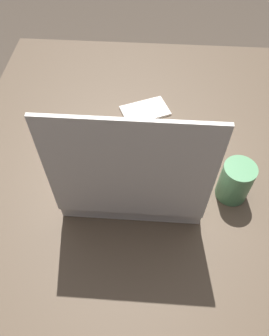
% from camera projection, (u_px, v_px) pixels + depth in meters
% --- Properties ---
extents(ground_plane, '(8.00, 8.00, 0.00)m').
position_uv_depth(ground_plane, '(145.00, 261.00, 1.43)').
color(ground_plane, '#42382D').
extents(dining_table, '(0.99, 1.03, 0.73)m').
position_uv_depth(dining_table, '(151.00, 178.00, 0.93)').
color(dining_table, '#4C3D2D').
rests_on(dining_table, ground_plane).
extents(donut_box, '(0.31, 0.27, 0.32)m').
position_uv_depth(donut_box, '(135.00, 171.00, 0.73)').
color(donut_box, silver).
rests_on(donut_box, dining_table).
extents(coffee_mug, '(0.07, 0.07, 0.10)m').
position_uv_depth(coffee_mug, '(236.00, 181.00, 0.74)').
color(coffee_mug, '#4C8456').
rests_on(coffee_mug, dining_table).
extents(paper_napkin, '(0.15, 0.13, 0.01)m').
position_uv_depth(paper_napkin, '(145.00, 111.00, 0.95)').
color(paper_napkin, silver).
rests_on(paper_napkin, dining_table).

